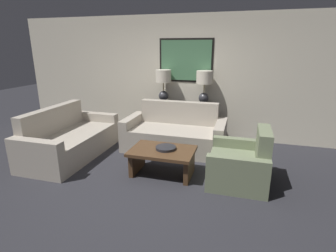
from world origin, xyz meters
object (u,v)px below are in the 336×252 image
at_px(table_lamp_left, 163,81).
at_px(coffee_table, 162,157).
at_px(couch_by_side, 70,140).
at_px(armchair_near_back_wall, 241,165).
at_px(console_table, 183,121).
at_px(table_lamp_right, 204,83).
at_px(couch_by_back_wall, 175,134).
at_px(decorative_bowl, 166,148).

xyz_separation_m(table_lamp_left, coffee_table, (0.54, -1.82, -0.96)).
height_order(table_lamp_left, couch_by_side, table_lamp_left).
bearing_deg(coffee_table, armchair_near_back_wall, 4.58).
relative_size(console_table, couch_by_side, 0.70).
xyz_separation_m(table_lamp_right, armchair_near_back_wall, (0.86, -1.72, -0.98)).
relative_size(table_lamp_left, couch_by_back_wall, 0.35).
xyz_separation_m(console_table, couch_by_side, (-1.81, -1.56, -0.11)).
relative_size(couch_by_back_wall, decorative_bowl, 6.09).
distance_m(coffee_table, armchair_near_back_wall, 1.21).
height_order(console_table, decorative_bowl, console_table).
bearing_deg(coffee_table, table_lamp_left, 106.50).
xyz_separation_m(console_table, table_lamp_right, (0.45, -0.00, 0.85)).
xyz_separation_m(console_table, coffee_table, (0.09, -1.82, -0.10)).
bearing_deg(decorative_bowl, couch_by_side, 173.45).
height_order(coffee_table, armchair_near_back_wall, armchair_near_back_wall).
bearing_deg(coffee_table, couch_by_side, 172.34).
distance_m(table_lamp_right, couch_by_back_wall, 1.26).
bearing_deg(armchair_near_back_wall, console_table, 127.08).
bearing_deg(couch_by_back_wall, console_table, 90.00).
bearing_deg(console_table, couch_by_back_wall, -90.00).
relative_size(couch_by_side, armchair_near_back_wall, 2.07).
height_order(console_table, couch_by_back_wall, couch_by_back_wall).
xyz_separation_m(couch_by_back_wall, coffee_table, (0.09, -1.14, 0.00)).
xyz_separation_m(table_lamp_left, decorative_bowl, (0.59, -1.79, -0.81)).
bearing_deg(table_lamp_left, armchair_near_back_wall, -44.57).
xyz_separation_m(console_table, armchair_near_back_wall, (1.30, -1.72, -0.13)).
bearing_deg(console_table, armchair_near_back_wall, -52.92).
height_order(couch_by_side, armchair_near_back_wall, couch_by_side).
bearing_deg(table_lamp_right, console_table, 180.00).
relative_size(couch_by_side, decorative_bowl, 6.09).
bearing_deg(console_table, couch_by_side, -139.17).
distance_m(couch_by_side, decorative_bowl, 1.97).
relative_size(table_lamp_right, couch_by_side, 0.35).
height_order(table_lamp_right, decorative_bowl, table_lamp_right).
height_order(console_table, table_lamp_left, table_lamp_left).
distance_m(table_lamp_right, couch_by_side, 2.91).
bearing_deg(armchair_near_back_wall, couch_by_back_wall, 141.38).
distance_m(table_lamp_right, decorative_bowl, 1.99).
height_order(console_table, couch_by_side, couch_by_side).
relative_size(table_lamp_left, coffee_table, 0.69).
bearing_deg(armchair_near_back_wall, decorative_bowl, -176.82).
distance_m(coffee_table, decorative_bowl, 0.15).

